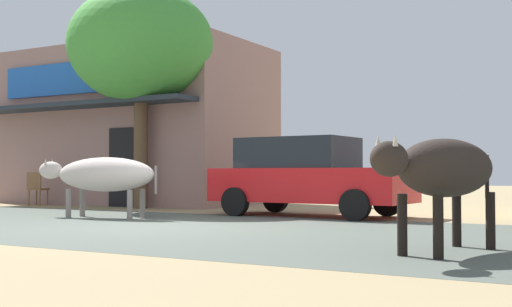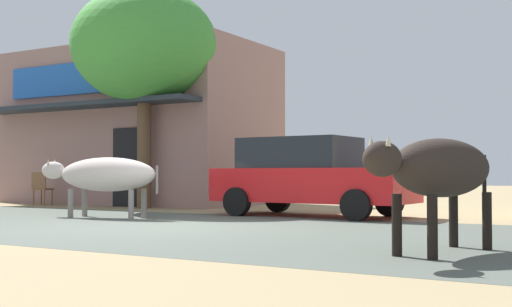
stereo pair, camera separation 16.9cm
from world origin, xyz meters
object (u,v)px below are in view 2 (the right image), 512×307
Objects in this scene: roadside_tree at (145,47)px; cow_far_dark at (440,169)px; cow_near_brown at (104,175)px; cafe_chair_near_tree at (41,187)px; parked_hatchback_car at (309,176)px.

roadside_tree is 2.28× the size of cow_far_dark.
roadside_tree is 11.18m from cow_far_dark.
cow_near_brown reaches higher than cafe_chair_near_tree.
cow_far_dark reaches higher than cow_near_brown.
parked_hatchback_car is 8.41m from cafe_chair_near_tree.
cow_far_dark is (9.05, -5.73, -3.21)m from roadside_tree.
cow_far_dark is 13.62m from cafe_chair_near_tree.
cafe_chair_near_tree is at bearing -175.28° from roadside_tree.
cafe_chair_near_tree is (-5.10, 2.95, -0.35)m from cow_near_brown.
roadside_tree is at bearing 147.62° from cow_far_dark.
cow_far_dark is at bearing -23.61° from cafe_chair_near_tree.
parked_hatchback_car is (4.97, -0.64, -3.30)m from roadside_tree.
parked_hatchback_car reaches higher than cow_far_dark.
parked_hatchback_car is 4.60× the size of cafe_chair_near_tree.
cow_near_brown is (1.67, -3.23, -3.29)m from roadside_tree.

